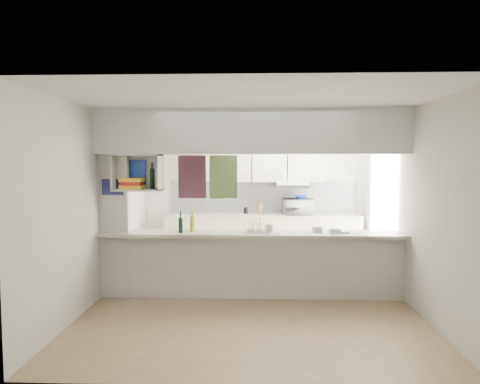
{
  "coord_description": "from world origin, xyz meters",
  "views": [
    {
      "loc": [
        0.06,
        -5.88,
        1.89
      ],
      "look_at": [
        -0.17,
        0.5,
        1.45
      ],
      "focal_mm": 32.0,
      "sensor_mm": 36.0,
      "label": 1
    }
  ],
  "objects_px": {
    "dish_rack": "(259,226)",
    "wine_bottles": "(187,224)",
    "bowl": "(301,197)",
    "microwave": "(298,207)"
  },
  "relations": [
    {
      "from": "dish_rack",
      "to": "wine_bottles",
      "type": "distance_m",
      "value": 1.0
    },
    {
      "from": "bowl",
      "to": "dish_rack",
      "type": "xyz_separation_m",
      "value": [
        -0.8,
        -2.02,
        -0.24
      ]
    },
    {
      "from": "bowl",
      "to": "dish_rack",
      "type": "distance_m",
      "value": 2.18
    },
    {
      "from": "dish_rack",
      "to": "wine_bottles",
      "type": "height_order",
      "value": "wine_bottles"
    },
    {
      "from": "bowl",
      "to": "wine_bottles",
      "type": "xyz_separation_m",
      "value": [
        -1.79,
        -2.11,
        -0.21
      ]
    },
    {
      "from": "bowl",
      "to": "wine_bottles",
      "type": "relative_size",
      "value": 0.8
    },
    {
      "from": "bowl",
      "to": "wine_bottles",
      "type": "bearing_deg",
      "value": -130.45
    },
    {
      "from": "microwave",
      "to": "bowl",
      "type": "relative_size",
      "value": 2.1
    },
    {
      "from": "dish_rack",
      "to": "wine_bottles",
      "type": "relative_size",
      "value": 1.21
    },
    {
      "from": "dish_rack",
      "to": "wine_bottles",
      "type": "xyz_separation_m",
      "value": [
        -0.99,
        -0.09,
        0.03
      ]
    }
  ]
}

